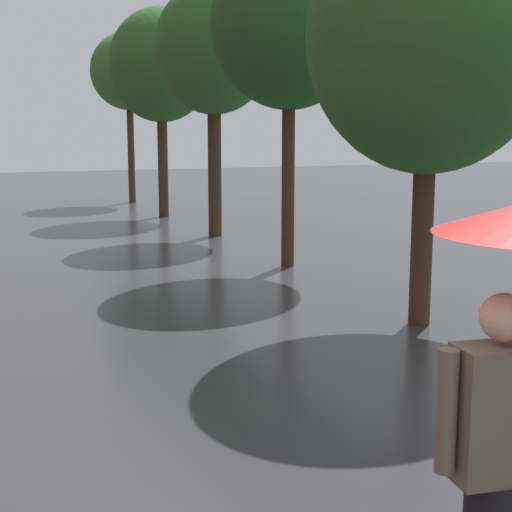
{
  "coord_description": "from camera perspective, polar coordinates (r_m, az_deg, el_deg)",
  "views": [
    {
      "loc": [
        -2.09,
        -2.3,
        2.36
      ],
      "look_at": [
        0.13,
        3.16,
        1.35
      ],
      "focal_mm": 52.8,
      "sensor_mm": 36.0,
      "label": 1
    }
  ],
  "objects": [
    {
      "name": "street_tree_4",
      "position": [
        20.31,
        -7.22,
        14.11
      ],
      "size": [
        2.7,
        2.7,
        5.44
      ],
      "color": "#473323",
      "rests_on": "ground"
    },
    {
      "name": "street_tree_1",
      "position": [
        9.17,
        13.01,
        15.89
      ],
      "size": [
        2.84,
        2.84,
        4.98
      ],
      "color": "#473323",
      "rests_on": "ground"
    },
    {
      "name": "street_tree_5",
      "position": [
        24.32,
        -9.61,
        13.6
      ],
      "size": [
        2.38,
        2.38,
        5.29
      ],
      "color": "#473323",
      "rests_on": "ground"
    },
    {
      "name": "street_tree_2",
      "position": [
        12.87,
        2.53,
        17.14
      ],
      "size": [
        2.6,
        2.6,
        5.45
      ],
      "color": "#473323",
      "rests_on": "ground"
    },
    {
      "name": "street_tree_3",
      "position": [
        16.59,
        -3.23,
        15.28
      ],
      "size": [
        2.55,
        2.55,
        5.39
      ],
      "color": "#473323",
      "rests_on": "ground"
    }
  ]
}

